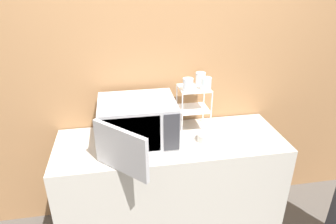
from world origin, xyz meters
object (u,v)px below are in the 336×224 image
at_px(microwave, 137,122).
at_px(glass_back_right, 200,78).
at_px(glass_front_left, 188,85).
at_px(bowl, 207,137).
at_px(dish_rack, 194,100).
at_px(glass_front_right, 206,84).

xyz_separation_m(microwave, glass_back_right, (0.52, 0.18, 0.24)).
bearing_deg(glass_back_right, microwave, -161.04).
relative_size(glass_front_left, glass_back_right, 1.00).
xyz_separation_m(microwave, bowl, (0.51, -0.09, -0.13)).
bearing_deg(dish_rack, microwave, -165.57).
distance_m(glass_front_right, bowl, 0.40).
height_order(dish_rack, glass_back_right, glass_back_right).
distance_m(microwave, glass_front_left, 0.47).
relative_size(glass_front_right, bowl, 0.66).
bearing_deg(bowl, microwave, 170.17).
xyz_separation_m(glass_front_right, bowl, (-0.01, -0.15, -0.37)).
distance_m(dish_rack, glass_back_right, 0.17).
distance_m(glass_back_right, glass_front_right, 0.12).
relative_size(microwave, glass_back_right, 8.09).
height_order(glass_front_left, glass_back_right, same).
distance_m(dish_rack, bowl, 0.31).
distance_m(microwave, bowl, 0.54).
relative_size(microwave, glass_front_left, 8.09).
height_order(dish_rack, glass_front_right, glass_front_right).
xyz_separation_m(glass_front_left, glass_front_right, (0.14, -0.01, 0.00)).
bearing_deg(glass_back_right, glass_front_left, -137.75).
xyz_separation_m(dish_rack, glass_front_left, (-0.06, -0.05, 0.15)).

